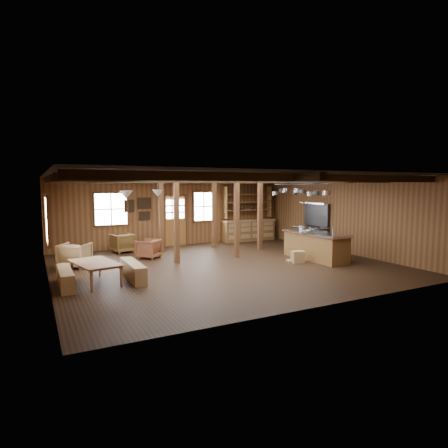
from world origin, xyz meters
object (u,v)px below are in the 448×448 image
at_px(armchair_a, 149,249).
at_px(armchair_b, 123,243).
at_px(kitchen_island, 315,245).
at_px(armchair_c, 75,255).
at_px(dining_table, 97,273).
at_px(commercial_range, 311,233).

relative_size(armchair_a, armchair_b, 0.91).
bearing_deg(armchair_a, armchair_b, -114.23).
distance_m(kitchen_island, armchair_c, 7.77).
relative_size(dining_table, armchair_a, 2.26).
height_order(armchair_a, armchair_c, armchair_c).
distance_m(kitchen_island, dining_table, 7.09).
bearing_deg(kitchen_island, dining_table, 178.19).
bearing_deg(dining_table, kitchen_island, -102.62).
distance_m(dining_table, armchair_c, 2.33).
height_order(armchair_a, armchair_b, armchair_b).
height_order(commercial_range, armchair_c, commercial_range).
bearing_deg(commercial_range, armchair_b, 160.87).
height_order(dining_table, armchair_c, armchair_c).
xyz_separation_m(commercial_range, armchair_b, (-6.98, 2.42, -0.25)).
distance_m(armchair_a, armchair_b, 1.63).
xyz_separation_m(dining_table, armchair_b, (1.57, 4.27, 0.07)).
bearing_deg(dining_table, armchair_a, -49.66).
distance_m(kitchen_island, armchair_b, 7.04).
bearing_deg(armchair_b, dining_table, 56.34).
distance_m(commercial_range, armchair_b, 7.40).
height_order(kitchen_island, dining_table, kitchen_island).
height_order(dining_table, armchair_b, armchair_b).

